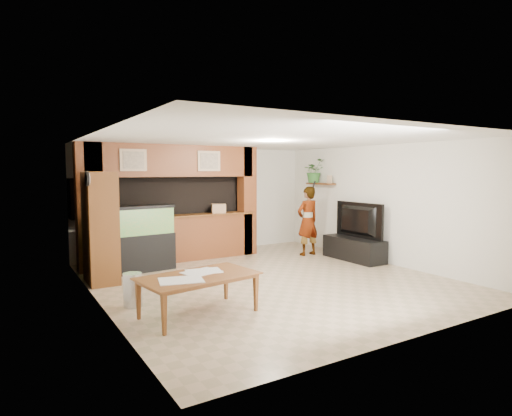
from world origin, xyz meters
TOP-DOWN VIEW (x-y plane):
  - floor at (0.00, 0.00)m, footprint 6.50×6.50m
  - ceiling at (0.00, 0.00)m, footprint 6.50×6.50m
  - wall_back at (0.00, 3.25)m, footprint 6.00×0.00m
  - wall_left at (-3.00, 0.00)m, footprint 0.00×6.50m
  - wall_right at (3.00, 0.00)m, footprint 0.00×6.50m
  - partition at (-0.95, 2.64)m, footprint 4.20×0.99m
  - wall_clock at (-2.97, 1.00)m, footprint 0.05×0.25m
  - wall_shelf at (2.85, 1.95)m, footprint 0.25×0.90m
  - pantry_cabinet at (-2.70, 1.44)m, footprint 0.50×0.83m
  - trash_can at (-2.59, -0.25)m, footprint 0.28×0.28m
  - aquarium at (-1.77, 1.95)m, footprint 1.21×0.45m
  - tv_stand at (2.65, 0.51)m, footprint 0.56×1.52m
  - television at (2.65, 0.51)m, footprint 0.19×1.40m
  - photo_frame at (2.85, 1.62)m, footprint 0.04×0.15m
  - potted_plant at (2.82, 2.19)m, footprint 0.59×0.52m
  - person at (2.09, 1.50)m, footprint 0.62×0.43m
  - microphone at (2.14, 1.34)m, footprint 0.04×0.11m
  - dining_table at (-1.90, -1.15)m, footprint 1.74×1.13m
  - newspaper_a at (-1.80, -0.98)m, footprint 0.59×0.49m
  - newspaper_b at (-2.22, -1.27)m, footprint 0.66×0.55m
  - newspaper_c at (-1.75, -0.95)m, footprint 0.56×0.46m
  - counter_box at (0.18, 2.45)m, footprint 0.38×0.31m

SIDE VIEW (x-z plane):
  - floor at x=0.00m, z-range 0.00..0.00m
  - tv_stand at x=2.65m, z-range 0.00..0.51m
  - trash_can at x=-2.59m, z-range 0.00..0.51m
  - dining_table at x=-1.90m, z-range 0.00..0.57m
  - newspaper_a at x=-1.80m, z-range 0.57..0.58m
  - newspaper_c at x=-1.75m, z-range 0.57..0.58m
  - newspaper_b at x=-2.22m, z-range 0.57..0.58m
  - aquarium at x=-1.77m, z-range -0.01..1.32m
  - person at x=2.09m, z-range 0.00..1.66m
  - television at x=2.65m, z-range 0.51..1.31m
  - pantry_cabinet at x=-2.70m, z-range 0.00..2.02m
  - counter_box at x=0.18m, z-range 1.04..1.25m
  - wall_back at x=0.00m, z-range -1.70..4.30m
  - wall_left at x=-3.00m, z-range -1.95..4.55m
  - wall_right at x=3.00m, z-range -1.95..4.55m
  - partition at x=-0.95m, z-range 0.01..2.61m
  - wall_shelf at x=2.85m, z-range 1.68..1.72m
  - microphone at x=2.14m, z-range 1.63..1.80m
  - photo_frame at x=2.85m, z-range 1.72..1.92m
  - wall_clock at x=-2.97m, z-range 1.77..2.02m
  - potted_plant at x=2.82m, z-range 1.72..2.34m
  - ceiling at x=0.00m, z-range 2.60..2.60m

